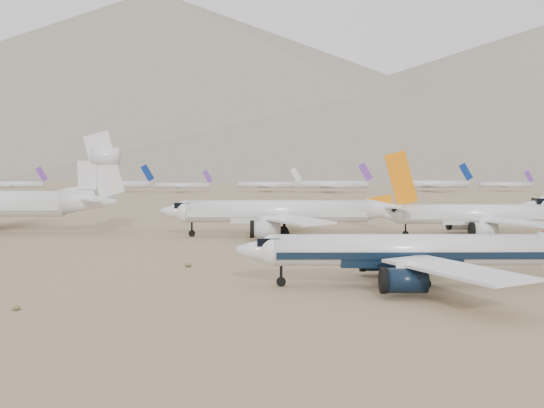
# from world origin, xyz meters

# --- Properties ---
(ground) EXTENTS (7000.00, 7000.00, 0.00)m
(ground) POSITION_xyz_m (0.00, 0.00, 0.00)
(ground) COLOR #866C4E
(ground) RESTS_ON ground
(main_airliner) EXTENTS (42.63, 41.63, 15.04)m
(main_airliner) POSITION_xyz_m (-0.78, -1.68, 4.14)
(main_airliner) COLOR white
(main_airliner) RESTS_ON ground
(row2_gold_tail) EXTENTS (44.17, 43.20, 15.73)m
(row2_gold_tail) POSITION_xyz_m (26.77, 56.94, 4.40)
(row2_gold_tail) COLOR white
(row2_gold_tail) RESTS_ON ground
(row2_orange_tail) EXTENTS (49.73, 48.65, 17.74)m
(row2_orange_tail) POSITION_xyz_m (-14.84, 57.33, 4.98)
(row2_orange_tail) COLOR white
(row2_orange_tail) RESTS_ON ground
(distant_storage_row) EXTENTS (672.06, 56.83, 15.07)m
(distant_storage_row) POSITION_xyz_m (45.36, 322.63, 4.40)
(distant_storage_row) COLOR silver
(distant_storage_row) RESTS_ON ground
(mountain_range) EXTENTS (7354.00, 3024.00, 470.00)m
(mountain_range) POSITION_xyz_m (70.18, 1648.01, 190.32)
(mountain_range) COLOR slate
(mountain_range) RESTS_ON ground
(desert_scrub) EXTENTS (233.60, 121.67, 0.63)m
(desert_scrub) POSITION_xyz_m (-20.73, -21.89, 0.28)
(desert_scrub) COLOR brown
(desert_scrub) RESTS_ON ground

